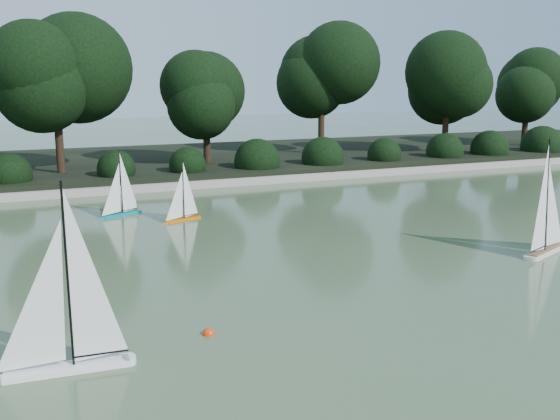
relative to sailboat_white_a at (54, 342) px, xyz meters
The scene contains 10 objects.
ground 3.90m from the sailboat_white_a, ahead, with size 80.00×80.00×0.00m, color #374A2C.
pond_coping 9.93m from the sailboat_white_a, 66.95° to the left, with size 40.00×0.35×0.18m, color gray.
far_bank 13.70m from the sailboat_white_a, 73.51° to the left, with size 40.00×8.00×0.30m, color black.
tree_line 12.87m from the sailboat_white_a, 66.13° to the left, with size 26.31×3.93×4.39m.
shrub_hedge 10.76m from the sailboat_white_a, 68.82° to the left, with size 29.10×1.10×1.10m.
sailboat_white_a is the anchor object (origin of this frame).
sailboat_white_b 7.41m from the sailboat_white_a, 10.13° to the left, with size 1.33×0.67×1.86m.
sailboat_orange 6.23m from the sailboat_white_a, 65.44° to the left, with size 0.87×0.47×1.23m.
sailboat_teal 6.77m from the sailboat_white_a, 76.44° to the left, with size 0.95×0.55×1.36m.
race_buoy 1.58m from the sailboat_white_a, 10.91° to the left, with size 0.14×0.14×0.14m, color red.
Camera 1 is at (-4.08, -5.73, 2.59)m, focal length 40.00 mm.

